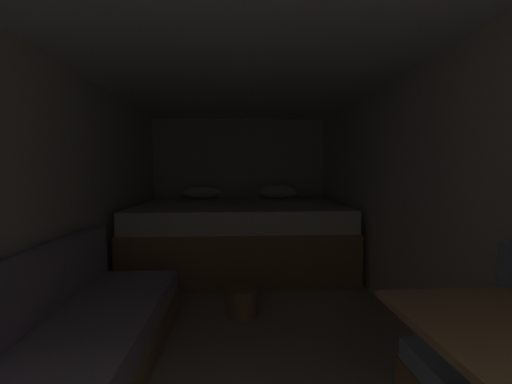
{
  "coord_description": "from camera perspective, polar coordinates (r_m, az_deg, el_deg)",
  "views": [
    {
      "loc": [
        -0.03,
        -0.53,
        1.23
      ],
      "look_at": [
        0.14,
        2.46,
        1.03
      ],
      "focal_mm": 22.4,
      "sensor_mm": 36.0,
      "label": 1
    }
  ],
  "objects": [
    {
      "name": "ground_plane",
      "position": [
        2.7,
        -2.53,
        -23.24
      ],
      "size": [
        7.14,
        7.14,
        0.0
      ],
      "primitive_type": "plane",
      "color": "#A39984"
    },
    {
      "name": "wall_back",
      "position": [
        5.01,
        -3.02,
        1.32
      ],
      "size": [
        2.74,
        0.05,
        2.02
      ],
      "primitive_type": "cube",
      "color": "beige",
      "rests_on": "ground"
    },
    {
      "name": "wall_left",
      "position": [
        2.75,
        -31.89,
        -1.3
      ],
      "size": [
        0.05,
        5.14,
        2.02
      ],
      "primitive_type": "cube",
      "color": "beige",
      "rests_on": "ground"
    },
    {
      "name": "wall_right",
      "position": [
        2.78,
        26.32,
        -1.07
      ],
      "size": [
        0.05,
        5.14,
        2.02
      ],
      "primitive_type": "cube",
      "color": "beige",
      "rests_on": "ground"
    },
    {
      "name": "ceiling_slab",
      "position": [
        2.54,
        -2.68,
        22.6
      ],
      "size": [
        2.74,
        5.14,
        0.05
      ],
      "primitive_type": "cube",
      "color": "white",
      "rests_on": "wall_left"
    },
    {
      "name": "bed",
      "position": [
        4.13,
        -2.9,
        -7.56
      ],
      "size": [
        2.52,
        1.77,
        1.01
      ],
      "color": "#9E7247",
      "rests_on": "ground"
    },
    {
      "name": "sofa_left",
      "position": [
        2.06,
        -33.76,
        -25.82
      ],
      "size": [
        0.75,
        2.63,
        0.75
      ],
      "color": "tan",
      "rests_on": "ground"
    },
    {
      "name": "wicker_basket",
      "position": [
        2.88,
        -2.64,
        -18.9
      ],
      "size": [
        0.28,
        0.28,
        0.23
      ],
      "color": "olive",
      "rests_on": "ground"
    }
  ]
}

